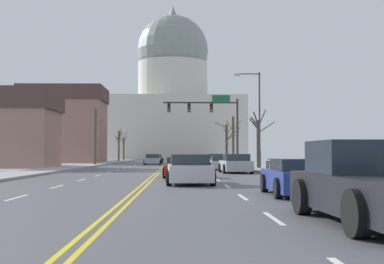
{
  "coord_description": "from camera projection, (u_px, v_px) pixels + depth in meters",
  "views": [
    {
      "loc": [
        1.51,
        -40.15,
        1.37
      ],
      "look_at": [
        3.13,
        25.18,
        4.07
      ],
      "focal_mm": 48.05,
      "sensor_mm": 36.0,
      "label": 1
    }
  ],
  "objects": [
    {
      "name": "ground",
      "position": [
        160.0,
        171.0,
        40.0
      ],
      "size": [
        20.0,
        180.0,
        0.2
      ],
      "color": "#4E4E54"
    },
    {
      "name": "signal_gantry",
      "position": [
        211.0,
        114.0,
        53.73
      ],
      "size": [
        7.91,
        0.41,
        7.33
      ],
      "color": "#28282D",
      "rests_on": "ground"
    },
    {
      "name": "street_lamp_right",
      "position": [
        256.0,
        111.0,
        42.77
      ],
      "size": [
        2.22,
        0.24,
        8.01
      ],
      "color": "#333338",
      "rests_on": "ground"
    },
    {
      "name": "capitol_building",
      "position": [
        173.0,
        101.0,
        117.64
      ],
      "size": [
        31.84,
        21.1,
        35.51
      ],
      "color": "beige",
      "rests_on": "ground"
    },
    {
      "name": "sedan_near_00",
      "position": [
        217.0,
        161.0,
        49.65
      ],
      "size": [
        2.06,
        4.41,
        1.3
      ],
      "color": "silver",
      "rests_on": "ground"
    },
    {
      "name": "sedan_near_01",
      "position": [
        222.0,
        163.0,
        42.65
      ],
      "size": [
        2.17,
        4.31,
        1.17
      ],
      "color": "#9EA3A8",
      "rests_on": "ground"
    },
    {
      "name": "sedan_near_02",
      "position": [
        236.0,
        164.0,
        35.79
      ],
      "size": [
        2.16,
        4.61,
        1.32
      ],
      "color": "#9EA3A8",
      "rests_on": "ground"
    },
    {
      "name": "sedan_near_03",
      "position": [
        182.0,
        168.0,
        29.32
      ],
      "size": [
        2.08,
        4.44,
        1.15
      ],
      "color": "#B71414",
      "rests_on": "ground"
    },
    {
      "name": "sedan_near_04",
      "position": [
        189.0,
        170.0,
        22.81
      ],
      "size": [
        2.19,
        4.34,
        1.32
      ],
      "color": "silver",
      "rests_on": "ground"
    },
    {
      "name": "sedan_near_05",
      "position": [
        299.0,
        178.0,
        16.7
      ],
      "size": [
        2.09,
        4.34,
        1.19
      ],
      "color": "navy",
      "rests_on": "ground"
    },
    {
      "name": "pickup_truck_near_06",
      "position": [
        374.0,
        186.0,
        10.12
      ],
      "size": [
        2.5,
        5.47,
        1.64
      ],
      "color": "black",
      "rests_on": "ground"
    },
    {
      "name": "sedan_oncoming_00",
      "position": [
        153.0,
        160.0,
        63.22
      ],
      "size": [
        2.07,
        4.22,
        1.25
      ],
      "color": "#9EA3A8",
      "rests_on": "ground"
    },
    {
      "name": "sedan_oncoming_01",
      "position": [
        156.0,
        159.0,
        72.55
      ],
      "size": [
        2.11,
        4.48,
        1.18
      ],
      "color": "black",
      "rests_on": "ground"
    },
    {
      "name": "flank_building_00",
      "position": [
        64.0,
        124.0,
        73.87
      ],
      "size": [
        11.74,
        8.59,
        10.88
      ],
      "color": "#8C6656",
      "rests_on": "ground"
    },
    {
      "name": "flank_building_01",
      "position": [
        66.0,
        139.0,
        88.7
      ],
      "size": [
        11.21,
        6.36,
        7.48
      ],
      "color": "#B2A38E",
      "rests_on": "ground"
    },
    {
      "name": "bare_tree_00",
      "position": [
        227.0,
        142.0,
        76.37
      ],
      "size": [
        2.94,
        1.16,
        5.88
      ],
      "color": "#423328",
      "rests_on": "ground"
    },
    {
      "name": "bare_tree_01",
      "position": [
        124.0,
        148.0,
        92.92
      ],
      "size": [
        1.97,
        1.98,
        5.26
      ],
      "color": "#4C3D2D",
      "rests_on": "ground"
    },
    {
      "name": "bare_tree_02",
      "position": [
        233.0,
        139.0,
        71.21
      ],
      "size": [
        2.16,
        1.8,
        6.35
      ],
      "color": "#4C3D2D",
      "rests_on": "ground"
    },
    {
      "name": "bare_tree_03",
      "position": [
        95.0,
        135.0,
        57.89
      ],
      "size": [
        1.47,
        2.36,
        6.3
      ],
      "color": "brown",
      "rests_on": "ground"
    },
    {
      "name": "bare_tree_04",
      "position": [
        258.0,
        139.0,
        44.31
      ],
      "size": [
        2.27,
        2.07,
        4.91
      ],
      "color": "#423328",
      "rests_on": "ground"
    },
    {
      "name": "bare_tree_05",
      "position": [
        119.0,
        144.0,
        84.11
      ],
      "size": [
        1.8,
        2.13,
        5.33
      ],
      "color": "#4C3D2D",
      "rests_on": "ground"
    },
    {
      "name": "pedestrian_00",
      "position": [
        259.0,
        157.0,
        46.31
      ],
      "size": [
        0.35,
        0.34,
        1.67
      ],
      "color": "#33333D",
      "rests_on": "ground"
    },
    {
      "name": "bicycle_parked",
      "position": [
        268.0,
        165.0,
        38.34
      ],
      "size": [
        0.12,
        1.77,
        0.85
      ],
      "color": "black",
      "rests_on": "ground"
    }
  ]
}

